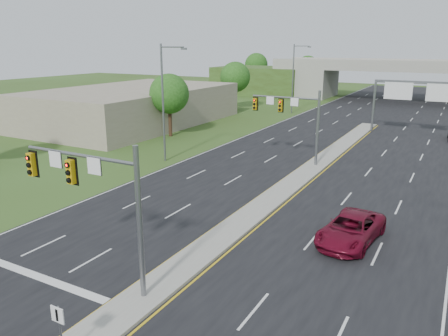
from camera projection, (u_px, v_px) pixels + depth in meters
name	position (u px, v px, depth m)	size (l,w,h in m)	color
ground	(144.00, 299.00, 19.43)	(240.00, 240.00, 0.00)	#344719
road	(343.00, 145.00, 48.92)	(24.00, 160.00, 0.02)	black
median	(309.00, 171.00, 38.78)	(2.00, 54.00, 0.16)	gray
lane_markings	(321.00, 156.00, 44.07)	(23.72, 160.00, 0.01)	gold
signal_mast_near	(97.00, 191.00, 19.13)	(6.62, 0.60, 7.00)	slate
signal_mast_far	(294.00, 114.00, 40.20)	(6.62, 0.60, 7.00)	slate
keep_right_sign	(59.00, 324.00, 15.20)	(0.60, 0.13, 2.20)	slate
sign_gantry	(422.00, 93.00, 52.75)	(11.58, 0.44, 6.67)	slate
overpass	(402.00, 83.00, 85.88)	(80.00, 14.00, 8.10)	gray
lightpole_l_mid	(165.00, 98.00, 40.79)	(2.85, 0.25, 11.00)	slate
lightpole_l_far	(294.00, 76.00, 70.29)	(2.85, 0.25, 11.00)	slate
tree_l_near	(169.00, 94.00, 52.58)	(4.80, 4.80, 7.60)	#382316
tree_l_mid	(235.00, 77.00, 75.42)	(5.20, 5.20, 8.12)	#382316
tree_back_a	(256.00, 65.00, 114.70)	(6.00, 6.00, 8.85)	#382316
tree_back_b	(308.00, 67.00, 108.29)	(5.60, 5.60, 8.32)	#382316
commercial_building	(133.00, 106.00, 62.17)	(18.00, 30.00, 5.00)	gray
car_far_a	(351.00, 229.00, 24.76)	(2.63, 5.70, 1.58)	maroon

